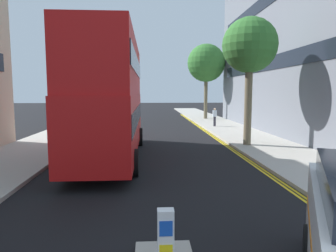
# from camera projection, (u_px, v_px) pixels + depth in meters

# --- Properties ---
(sidewalk_right) EXTENTS (4.00, 80.00, 0.14)m
(sidewalk_right) POSITION_uv_depth(u_px,v_px,m) (265.00, 145.00, 17.75)
(sidewalk_right) COLOR #ADA89E
(sidewalk_right) RESTS_ON ground
(sidewalk_left) EXTENTS (4.00, 80.00, 0.14)m
(sidewalk_left) POSITION_uv_depth(u_px,v_px,m) (37.00, 148.00, 16.93)
(sidewalk_left) COLOR #ADA89E
(sidewalk_left) RESTS_ON ground
(kerb_line_outer) EXTENTS (0.10, 56.00, 0.01)m
(kerb_line_outer) POSITION_uv_depth(u_px,v_px,m) (240.00, 154.00, 15.64)
(kerb_line_outer) COLOR yellow
(kerb_line_outer) RESTS_ON ground
(kerb_line_inner) EXTENTS (0.10, 56.00, 0.01)m
(kerb_line_inner) POSITION_uv_depth(u_px,v_px,m) (237.00, 154.00, 15.63)
(kerb_line_inner) COLOR yellow
(kerb_line_inner) RESTS_ON ground
(keep_left_bollard) EXTENTS (0.36, 0.28, 1.11)m
(keep_left_bollard) POSITION_uv_depth(u_px,v_px,m) (166.00, 244.00, 5.12)
(keep_left_bollard) COLOR silver
(keep_left_bollard) RESTS_ON traffic_island
(double_decker_bus_away) EXTENTS (2.82, 10.82, 5.64)m
(double_decker_bus_away) POSITION_uv_depth(u_px,v_px,m) (111.00, 95.00, 14.40)
(double_decker_bus_away) COLOR red
(double_decker_bus_away) RESTS_ON ground
(pedestrian_far) EXTENTS (0.34, 0.22, 1.62)m
(pedestrian_far) POSITION_uv_depth(u_px,v_px,m) (215.00, 117.00, 27.06)
(pedestrian_far) COLOR #2D2D38
(pedestrian_far) RESTS_ON sidewalk_right
(street_tree_near) EXTENTS (3.07, 3.07, 7.17)m
(street_tree_near) POSITION_uv_depth(u_px,v_px,m) (250.00, 47.00, 16.98)
(street_tree_near) COLOR #6B6047
(street_tree_near) RESTS_ON sidewalk_right
(street_tree_mid) EXTENTS (4.26, 4.26, 8.43)m
(street_tree_mid) POSITION_uv_depth(u_px,v_px,m) (206.00, 63.00, 34.41)
(street_tree_mid) COLOR #6B6047
(street_tree_mid) RESTS_ON sidewalk_right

